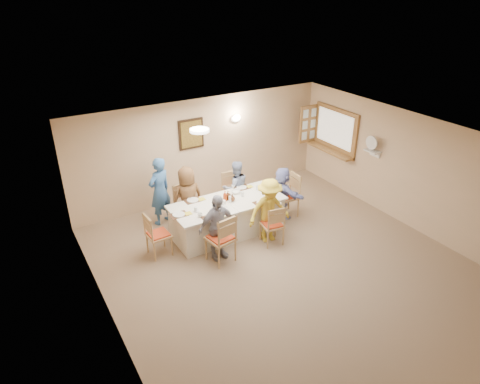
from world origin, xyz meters
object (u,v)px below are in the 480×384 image
chair_right_end (287,195)px  diner_back_left (188,198)px  chair_left_end (158,234)px  diner_right_end (282,193)px  chair_front_right (272,224)px  chair_back_left (186,206)px  condiment_ketchup (225,196)px  chair_back_right (233,193)px  diner_front_right (269,211)px  diner_front_left (217,227)px  caregiver (160,191)px  desk_fan (372,145)px  chair_front_left (220,237)px  diner_back_right (236,188)px  serving_hatch (335,130)px  dining_table (228,217)px

chair_right_end → diner_back_left: 2.26m
chair_left_end → diner_right_end: diner_right_end is taller
chair_front_right → chair_back_left: bearing=-45.1°
condiment_ketchup → chair_back_right: bearing=50.0°
diner_front_right → condiment_ketchup: diner_front_right is taller
chair_front_right → condiment_ketchup: bearing=-45.8°
diner_front_left → caregiver: caregiver is taller
desk_fan → diner_front_left: bearing=-178.8°
diner_front_right → diner_right_end: bearing=46.5°
chair_front_left → diner_back_right: bearing=-138.7°
diner_back_right → serving_hatch: bearing=-168.9°
serving_hatch → diner_back_right: (-2.98, -0.08, -0.85)m
desk_fan → chair_back_right: size_ratio=0.32×
chair_left_end → diner_front_left: (0.95, -0.68, 0.22)m
condiment_ketchup → diner_front_left: bearing=-128.1°
diner_right_end → serving_hatch: bearing=-75.7°
chair_right_end → chair_left_end: bearing=-85.8°
chair_back_right → caregiver: caregiver is taller
chair_front_left → diner_front_left: bearing=-99.7°
chair_back_right → diner_front_left: diner_front_left is taller
diner_back_left → dining_table: bearing=130.7°
dining_table → diner_back_right: (0.60, 0.68, 0.27)m
chair_back_right → diner_back_left: (-1.20, -0.12, 0.24)m
diner_right_end → condiment_ketchup: diner_right_end is taller
chair_left_end → diner_back_right: 2.26m
diner_right_end → dining_table: bearing=84.9°
dining_table → diner_front_left: size_ratio=1.77×
serving_hatch → diner_front_right: serving_hatch is taller
chair_back_right → diner_right_end: size_ratio=0.77×
chair_back_left → diner_front_right: diner_front_right is taller
chair_front_right → diner_front_right: 0.28m
desk_fan → diner_back_left: (-4.07, 1.27, -0.84)m
diner_back_left → diner_front_left: size_ratio=1.04×
diner_back_left → desk_fan: bearing=161.9°
diner_front_right → diner_back_right: bearing=96.8°
chair_back_right → chair_front_left: 2.00m
chair_front_right → diner_front_left: diner_front_left is taller
dining_table → chair_back_left: (-0.60, 0.80, 0.08)m
chair_front_left → caregiver: bearing=-86.7°
diner_back_right → chair_front_left: bearing=60.6°
serving_hatch → dining_table: serving_hatch is taller
desk_fan → condiment_ketchup: (-3.49, 0.65, -0.67)m
diner_front_left → condiment_ketchup: 0.95m
serving_hatch → desk_fan: bearing=-94.7°
serving_hatch → diner_back_left: serving_hatch is taller
chair_front_right → condiment_ketchup: 1.14m
diner_back_left → diner_front_left: bearing=89.3°
chair_left_end → diner_back_right: diner_back_right is taller
diner_front_left → diner_right_end: bearing=14.8°
chair_back_right → desk_fan: bearing=-21.6°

